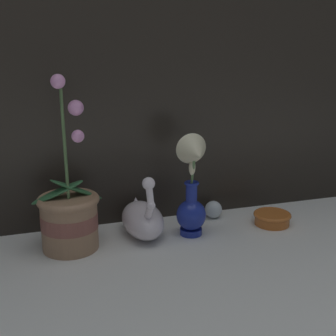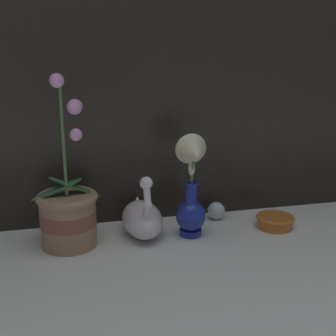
{
  "view_description": "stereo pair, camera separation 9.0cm",
  "coord_description": "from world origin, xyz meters",
  "px_view_note": "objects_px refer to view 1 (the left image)",
  "views": [
    {
      "loc": [
        -0.39,
        -1.06,
        0.54
      ],
      "look_at": [
        -0.02,
        0.11,
        0.19
      ],
      "focal_mm": 50.0,
      "sensor_mm": 36.0,
      "label": 1
    },
    {
      "loc": [
        -0.3,
        -1.09,
        0.54
      ],
      "look_at": [
        -0.02,
        0.11,
        0.19
      ],
      "focal_mm": 50.0,
      "sensor_mm": 36.0,
      "label": 2
    }
  ],
  "objects_px": {
    "swan_figurine": "(142,218)",
    "amber_dish": "(272,218)",
    "glass_sphere": "(213,209)",
    "blue_vase": "(193,189)",
    "orchid_potted_plant": "(69,215)"
  },
  "relations": [
    {
      "from": "glass_sphere",
      "to": "amber_dish",
      "type": "bearing_deg",
      "value": -34.25
    },
    {
      "from": "swan_figurine",
      "to": "amber_dish",
      "type": "xyz_separation_m",
      "value": [
        0.38,
        -0.04,
        -0.03
      ]
    },
    {
      "from": "amber_dish",
      "to": "swan_figurine",
      "type": "bearing_deg",
      "value": 173.79
    },
    {
      "from": "amber_dish",
      "to": "glass_sphere",
      "type": "bearing_deg",
      "value": 145.75
    },
    {
      "from": "swan_figurine",
      "to": "blue_vase",
      "type": "height_order",
      "value": "blue_vase"
    },
    {
      "from": "orchid_potted_plant",
      "to": "glass_sphere",
      "type": "xyz_separation_m",
      "value": [
        0.44,
        0.08,
        -0.07
      ]
    },
    {
      "from": "swan_figurine",
      "to": "glass_sphere",
      "type": "height_order",
      "value": "swan_figurine"
    },
    {
      "from": "swan_figurine",
      "to": "blue_vase",
      "type": "xyz_separation_m",
      "value": [
        0.13,
        -0.05,
        0.09
      ]
    },
    {
      "from": "glass_sphere",
      "to": "amber_dish",
      "type": "xyz_separation_m",
      "value": [
        0.15,
        -0.1,
        -0.01
      ]
    },
    {
      "from": "blue_vase",
      "to": "amber_dish",
      "type": "bearing_deg",
      "value": 1.6
    },
    {
      "from": "orchid_potted_plant",
      "to": "glass_sphere",
      "type": "relative_size",
      "value": 8.54
    },
    {
      "from": "blue_vase",
      "to": "glass_sphere",
      "type": "xyz_separation_m",
      "value": [
        0.11,
        0.11,
        -0.11
      ]
    },
    {
      "from": "blue_vase",
      "to": "amber_dish",
      "type": "distance_m",
      "value": 0.28
    },
    {
      "from": "orchid_potted_plant",
      "to": "swan_figurine",
      "type": "bearing_deg",
      "value": 7.11
    },
    {
      "from": "swan_figurine",
      "to": "amber_dish",
      "type": "height_order",
      "value": "swan_figurine"
    }
  ]
}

